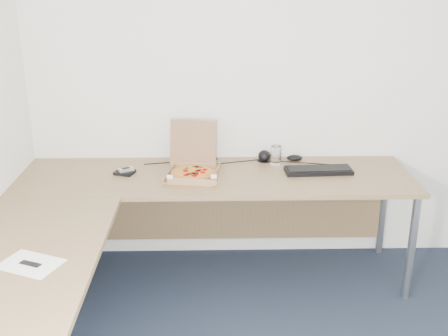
{
  "coord_description": "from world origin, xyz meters",
  "views": [
    {
      "loc": [
        -0.52,
        -1.88,
        1.98
      ],
      "look_at": [
        -0.45,
        1.28,
        0.82
      ],
      "focal_mm": 44.19,
      "sensor_mm": 36.0,
      "label": 1
    }
  ],
  "objects_px": {
    "drinking_glass": "(276,155)",
    "wallet": "(125,172)",
    "desk": "(159,207)",
    "keyboard": "(318,170)",
    "pizza_box": "(193,170)"
  },
  "relations": [
    {
      "from": "desk",
      "to": "wallet",
      "type": "distance_m",
      "value": 0.53
    },
    {
      "from": "desk",
      "to": "pizza_box",
      "type": "relative_size",
      "value": 7.0
    },
    {
      "from": "drinking_glass",
      "to": "wallet",
      "type": "height_order",
      "value": "drinking_glass"
    },
    {
      "from": "desk",
      "to": "drinking_glass",
      "type": "height_order",
      "value": "drinking_glass"
    },
    {
      "from": "keyboard",
      "to": "wallet",
      "type": "bearing_deg",
      "value": 176.61
    },
    {
      "from": "drinking_glass",
      "to": "pizza_box",
      "type": "bearing_deg",
      "value": -159.49
    },
    {
      "from": "desk",
      "to": "wallet",
      "type": "height_order",
      "value": "wallet"
    },
    {
      "from": "wallet",
      "to": "desk",
      "type": "bearing_deg",
      "value": -41.99
    },
    {
      "from": "drinking_glass",
      "to": "wallet",
      "type": "bearing_deg",
      "value": -170.59
    },
    {
      "from": "pizza_box",
      "to": "wallet",
      "type": "height_order",
      "value": "pizza_box"
    },
    {
      "from": "pizza_box",
      "to": "desk",
      "type": "bearing_deg",
      "value": -102.86
    },
    {
      "from": "desk",
      "to": "keyboard",
      "type": "bearing_deg",
      "value": 24.82
    },
    {
      "from": "drinking_glass",
      "to": "wallet",
      "type": "xyz_separation_m",
      "value": [
        -0.99,
        -0.16,
        -0.05
      ]
    },
    {
      "from": "keyboard",
      "to": "wallet",
      "type": "distance_m",
      "value": 1.25
    },
    {
      "from": "keyboard",
      "to": "wallet",
      "type": "xyz_separation_m",
      "value": [
        -1.25,
        0.0,
        -0.0
      ]
    }
  ]
}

